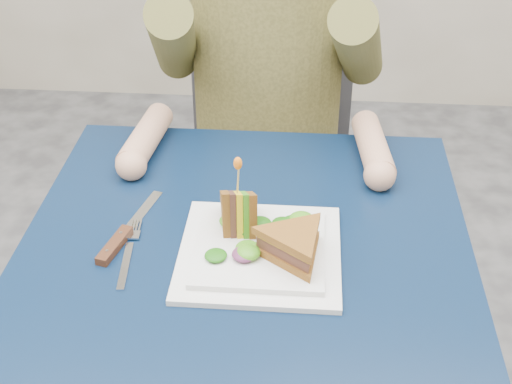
# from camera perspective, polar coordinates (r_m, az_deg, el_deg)

# --- Properties ---
(table) EXTENTS (0.75, 0.75, 0.73)m
(table) POSITION_cam_1_polar(r_m,az_deg,el_deg) (1.24, -0.81, -6.78)
(table) COLOR black
(table) RESTS_ON ground
(chair) EXTENTS (0.42, 0.40, 0.93)m
(chair) POSITION_cam_1_polar(r_m,az_deg,el_deg) (1.85, 1.05, 4.12)
(chair) COLOR #47474C
(chair) RESTS_ON ground
(diner) EXTENTS (0.54, 0.59, 0.74)m
(diner) POSITION_cam_1_polar(r_m,az_deg,el_deg) (1.59, 0.94, 13.84)
(diner) COLOR brown
(diner) RESTS_ON chair
(plate) EXTENTS (0.26, 0.26, 0.02)m
(plate) POSITION_cam_1_polar(r_m,az_deg,el_deg) (1.16, 0.30, -4.74)
(plate) COLOR white
(plate) RESTS_ON table
(sandwich_flat) EXTENTS (0.19, 0.19, 0.05)m
(sandwich_flat) POSITION_cam_1_polar(r_m,az_deg,el_deg) (1.11, 3.05, -4.22)
(sandwich_flat) COLOR brown
(sandwich_flat) RESTS_ON plate
(sandwich_upright) EXTENTS (0.08, 0.12, 0.12)m
(sandwich_upright) POSITION_cam_1_polar(r_m,az_deg,el_deg) (1.17, -1.40, -1.54)
(sandwich_upright) COLOR brown
(sandwich_upright) RESTS_ON plate
(fork) EXTENTS (0.03, 0.18, 0.01)m
(fork) POSITION_cam_1_polar(r_m,az_deg,el_deg) (1.18, -10.19, -4.94)
(fork) COLOR silver
(fork) RESTS_ON table
(knife) EXTENTS (0.07, 0.22, 0.02)m
(knife) POSITION_cam_1_polar(r_m,az_deg,el_deg) (1.21, -10.82, -3.69)
(knife) COLOR silver
(knife) RESTS_ON table
(toothpick) EXTENTS (0.01, 0.01, 0.06)m
(toothpick) POSITION_cam_1_polar(r_m,az_deg,el_deg) (1.13, -1.44, 1.10)
(toothpick) COLOR tan
(toothpick) RESTS_ON sandwich_upright
(toothpick_frill) EXTENTS (0.01, 0.01, 0.02)m
(toothpick_frill) POSITION_cam_1_polar(r_m,az_deg,el_deg) (1.12, -1.46, 2.30)
(toothpick_frill) COLOR orange
(toothpick_frill) RESTS_ON sandwich_upright
(lettuce_spill) EXTENTS (0.15, 0.13, 0.02)m
(lettuce_spill) POSITION_cam_1_polar(r_m,az_deg,el_deg) (1.15, 0.59, -3.62)
(lettuce_spill) COLOR #337A14
(lettuce_spill) RESTS_ON plate
(onion_ring) EXTENTS (0.04, 0.04, 0.02)m
(onion_ring) POSITION_cam_1_polar(r_m,az_deg,el_deg) (1.14, 1.08, -3.60)
(onion_ring) COLOR #9E4C7A
(onion_ring) RESTS_ON plate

